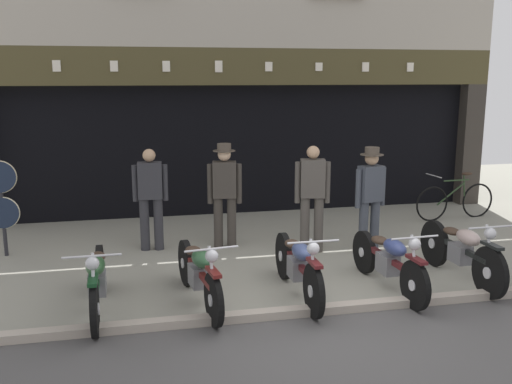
# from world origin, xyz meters

# --- Properties ---
(ground) EXTENTS (22.49, 22.00, 0.18)m
(ground) POSITION_xyz_m (0.00, -0.98, -0.04)
(ground) COLOR gray
(shop_facade) EXTENTS (10.79, 4.42, 6.87)m
(shop_facade) POSITION_xyz_m (-0.00, 6.97, 1.81)
(shop_facade) COLOR black
(shop_facade) RESTS_ON ground
(motorcycle_left) EXTENTS (0.62, 1.98, 0.90)m
(motorcycle_left) POSITION_xyz_m (-2.65, 0.68, 0.42)
(motorcycle_left) COLOR black
(motorcycle_left) RESTS_ON ground
(motorcycle_center_left) EXTENTS (0.62, 1.99, 0.90)m
(motorcycle_center_left) POSITION_xyz_m (-1.44, 0.67, 0.42)
(motorcycle_center_left) COLOR black
(motorcycle_center_left) RESTS_ON ground
(motorcycle_center) EXTENTS (0.62, 2.00, 0.92)m
(motorcycle_center) POSITION_xyz_m (-0.18, 0.65, 0.43)
(motorcycle_center) COLOR black
(motorcycle_center) RESTS_ON ground
(motorcycle_center_right) EXTENTS (0.62, 1.98, 0.91)m
(motorcycle_center_right) POSITION_xyz_m (1.04, 0.62, 0.41)
(motorcycle_center_right) COLOR black
(motorcycle_center_right) RESTS_ON ground
(motorcycle_right) EXTENTS (0.62, 2.01, 0.94)m
(motorcycle_right) POSITION_xyz_m (2.16, 0.73, 0.44)
(motorcycle_right) COLOR black
(motorcycle_right) RESTS_ON ground
(salesman_left) EXTENTS (0.56, 0.26, 1.65)m
(salesman_left) POSITION_xyz_m (-1.93, 3.09, 0.91)
(salesman_left) COLOR #2D2D33
(salesman_left) RESTS_ON ground
(shopkeeper_center) EXTENTS (0.55, 0.36, 1.71)m
(shopkeeper_center) POSITION_xyz_m (-0.74, 3.02, 0.96)
(shopkeeper_center) COLOR #38332D
(shopkeeper_center) RESTS_ON ground
(salesman_right) EXTENTS (0.55, 0.29, 1.71)m
(salesman_right) POSITION_xyz_m (0.57, 2.45, 0.95)
(salesman_right) COLOR #47423D
(salesman_right) RESTS_ON ground
(assistant_far_right) EXTENTS (0.55, 0.37, 1.68)m
(assistant_far_right) POSITION_xyz_m (1.51, 2.34, 0.94)
(assistant_far_right) COLOR #3D424C
(assistant_far_right) RESTS_ON ground
(tyre_sign_pole) EXTENTS (0.51, 0.06, 1.71)m
(tyre_sign_pole) POSITION_xyz_m (-4.19, 3.25, 0.96)
(tyre_sign_pole) COLOR #232328
(tyre_sign_pole) RESTS_ON ground
(advert_board_near) EXTENTS (0.72, 0.03, 0.96)m
(advert_board_near) POSITION_xyz_m (2.61, 5.40, 1.70)
(advert_board_near) COLOR silver
(advert_board_far) EXTENTS (0.74, 0.03, 0.96)m
(advert_board_far) POSITION_xyz_m (3.79, 5.40, 1.67)
(advert_board_far) COLOR silver
(leaning_bicycle) EXTENTS (1.74, 0.50, 0.94)m
(leaning_bicycle) POSITION_xyz_m (4.00, 3.91, 0.37)
(leaning_bicycle) COLOR black
(leaning_bicycle) RESTS_ON ground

